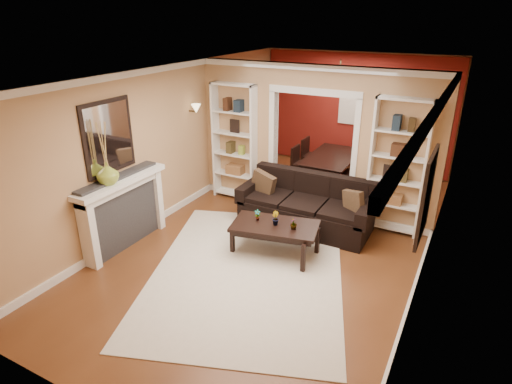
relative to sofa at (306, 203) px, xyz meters
The scene contains 30 objects.
floor 0.67m from the sofa, 114.54° to the right, with size 8.00×8.00×0.00m, color brown.
ceiling 2.30m from the sofa, 114.54° to the right, with size 8.00×8.00×0.00m, color white.
wall_back 3.67m from the sofa, 93.31° to the left, with size 8.00×8.00×0.00m, color tan.
wall_front 4.54m from the sofa, 92.64° to the right, with size 8.00×8.00×0.00m, color tan.
wall_left 2.65m from the sofa, 169.61° to the right, with size 8.00×8.00×0.00m, color tan.
wall_right 2.28m from the sofa, 12.41° to the right, with size 8.00×8.00×0.00m, color tan.
partition_wall 1.19m from the sofa, 105.32° to the left, with size 4.50×0.15×2.70m, color tan.
red_back_panel 3.63m from the sofa, 93.34° to the left, with size 4.44×0.04×2.64m, color maroon.
dining_window 3.65m from the sofa, 93.38° to the left, with size 0.78×0.03×0.98m, color #8CA5CC.
area_rug 1.78m from the sofa, 97.20° to the right, with size 2.70×3.78×0.01m, color beige.
sofa is the anchor object (origin of this frame).
pillow_left 0.85m from the sofa, behind, with size 0.45×0.13×0.45m, color brown.
pillow_right 0.84m from the sofa, ahead, with size 0.38×0.11×0.38m, color brown.
coffee_table 1.08m from the sofa, 95.06° to the right, with size 1.31×0.71×0.50m, color black.
plant_left 1.14m from the sofa, 110.77° to the right, with size 0.09×0.06×0.18m, color #336626.
plant_center 1.07m from the sofa, 95.06° to the right, with size 0.12×0.10×0.21m, color #336626.
plant_right 1.08m from the sofa, 78.57° to the right, with size 0.10×0.10×0.18m, color #336626.
bookshelf_left 1.98m from the sofa, 161.72° to the left, with size 0.90×0.30×2.30m, color white.
bookshelf_right 1.62m from the sofa, 23.33° to the left, with size 0.90×0.30×2.30m, color white.
fireplace 3.01m from the sofa, 139.65° to the right, with size 0.32×1.70×1.16m, color white.
vase 3.29m from the sofa, 136.36° to the right, with size 0.33×0.33×0.34m, color #89A234.
mirror 3.40m from the sofa, 141.32° to the right, with size 0.03×0.95×1.10m, color silver.
wall_sconce 2.73m from the sofa, behind, with size 0.18×0.18×0.22m, color #FFE0A5.
framed_art 2.71m from the sofa, 35.88° to the right, with size 0.04×0.85×1.05m, color black.
dining_table 2.27m from the sofa, 96.62° to the left, with size 0.99×1.77×0.62m, color black.
dining_chair_nw 2.12m from the sofa, 112.55° to the left, with size 0.42×0.42×0.84m, color black.
dining_chair_ne 1.98m from the sofa, 81.61° to the left, with size 0.40×0.40×0.81m, color black.
dining_chair_sw 2.68m from the sofa, 107.63° to the left, with size 0.43×0.43×0.87m, color black.
dining_chair_se 2.57m from the sofa, 83.56° to the left, with size 0.40×0.40×0.81m, color black.
chandelier 2.75m from the sofa, 95.22° to the left, with size 0.50×0.50×0.30m, color #3B2E1B.
Camera 1 is at (2.59, -5.92, 3.52)m, focal length 30.00 mm.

